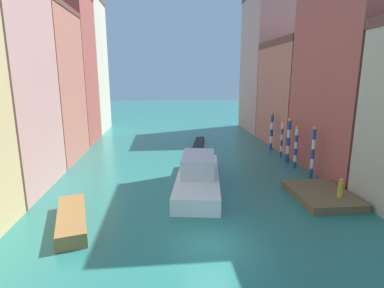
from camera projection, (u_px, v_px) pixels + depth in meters
The scene contains 17 objects.
ground_plane at pixel (181, 146), 40.26m from camera, with size 154.00×154.00×0.00m, color #28756B.
building_left_2 at pixel (37, 85), 32.16m from camera, with size 7.84×9.66×16.02m.
building_left_3 at pixel (62, 70), 40.39m from camera, with size 7.84×8.04×19.63m.
building_left_4 at pixel (79, 66), 48.81m from camera, with size 7.84×9.66×20.97m.
building_right_1 at pixel (360, 57), 27.49m from camera, with size 7.84×11.78×21.35m.
building_right_2 at pixel (299, 94), 39.81m from camera, with size 7.84×11.77×13.45m.
building_right_3 at pixel (271, 64), 49.80m from camera, with size 7.84×10.66×21.65m.
waterfront_dock at pixel (322, 195), 22.78m from camera, with size 4.05×5.49×0.57m.
person_on_dock at pixel (341, 188), 21.59m from camera, with size 0.36×0.36×1.41m.
mooring_pole_0 at pixel (313, 152), 27.07m from camera, with size 0.32×0.32×4.71m.
mooring_pole_1 at pixel (296, 147), 30.06m from camera, with size 0.33×0.33×4.30m.
mooring_pole_2 at pixel (289, 140), 32.22m from camera, with size 0.39×0.39×4.73m.
mooring_pole_3 at pixel (282, 139), 34.21m from camera, with size 0.27×0.27×4.14m.
mooring_pole_4 at pixel (272, 131), 37.45m from camera, with size 0.39×0.39×4.68m.
vaporetto_white at pixel (198, 175), 25.24m from camera, with size 5.03×11.91×2.72m.
gondola_black at pixel (198, 145), 39.71m from camera, with size 2.74×8.89×0.45m.
motorboat_0 at pixel (72, 219), 18.70m from camera, with size 3.13×6.24×0.86m.
Camera 1 is at (-2.39, -14.70, 9.01)m, focal length 28.53 mm.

